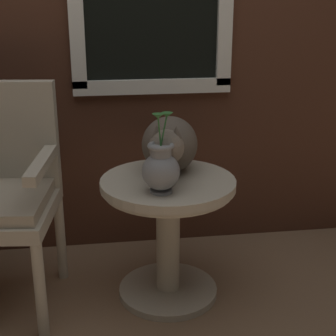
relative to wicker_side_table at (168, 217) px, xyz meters
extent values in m
plane|color=#7F6047|center=(-0.13, -0.13, -0.38)|extent=(6.00, 6.00, 0.00)
cube|color=silver|center=(0.00, 0.50, 0.47)|extent=(0.77, 0.03, 0.07)
cylinder|color=#B2A893|center=(0.00, 0.00, -0.36)|extent=(0.44, 0.44, 0.03)
cylinder|color=#B2A893|center=(0.00, 0.00, -0.11)|extent=(0.10, 0.10, 0.48)
cylinder|color=#B2A893|center=(0.00, 0.00, 0.15)|extent=(0.57, 0.57, 0.03)
torus|color=#B2A893|center=(0.00, 0.00, 0.12)|extent=(0.55, 0.55, 0.02)
cylinder|color=#B2A893|center=(-0.53, -0.23, -0.17)|extent=(0.04, 0.04, 0.41)
cylinder|color=#B2A893|center=(-0.47, 0.21, -0.17)|extent=(0.04, 0.04, 0.41)
cube|color=#B2A893|center=(-0.50, -0.01, 0.27)|extent=(0.10, 0.44, 0.04)
ellipsoid|color=brown|center=(0.02, 0.11, 0.29)|extent=(0.29, 0.33, 0.24)
sphere|color=#76695D|center=(-0.02, -0.07, 0.33)|extent=(0.14, 0.14, 0.14)
cone|color=brown|center=(-0.05, -0.06, 0.39)|extent=(0.05, 0.05, 0.05)
cone|color=brown|center=(0.02, -0.08, 0.39)|extent=(0.05, 0.05, 0.05)
cylinder|color=brown|center=(0.07, 0.31, 0.22)|extent=(0.11, 0.26, 0.05)
cylinder|color=gray|center=(-0.05, -0.14, 0.18)|extent=(0.09, 0.09, 0.01)
ellipsoid|color=gray|center=(-0.05, -0.14, 0.26)|extent=(0.15, 0.15, 0.15)
cylinder|color=gray|center=(-0.05, -0.14, 0.33)|extent=(0.08, 0.08, 0.05)
torus|color=gray|center=(-0.05, -0.14, 0.36)|extent=(0.10, 0.10, 0.02)
cylinder|color=#2D662D|center=(-0.03, -0.12, 0.41)|extent=(0.03, 0.04, 0.11)
cone|color=#2D662D|center=(-0.02, -0.11, 0.47)|extent=(0.04, 0.04, 0.02)
cylinder|color=#2D662D|center=(-0.05, -0.15, 0.42)|extent=(0.02, 0.03, 0.12)
cone|color=#2D662D|center=(-0.06, -0.16, 0.48)|extent=(0.04, 0.04, 0.02)
camera|label=1|loc=(-0.28, -1.95, 0.90)|focal=54.02mm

